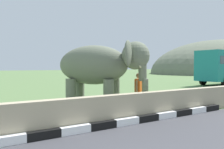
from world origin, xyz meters
TOP-DOWN VIEW (x-y plane):
  - striped_curb at (-0.35, 4.19)m, footprint 16.20×0.20m
  - barrier_parapet at (2.00, 4.49)m, footprint 28.00×0.36m
  - elephant at (3.18, 6.64)m, footprint 3.78×3.88m
  - person_handler at (4.73, 6.02)m, footprint 0.56×0.43m
  - hill_east at (55.00, 33.70)m, footprint 41.17×32.93m

SIDE VIEW (x-z plane):
  - hill_east at x=55.00m, z-range -8.96..8.96m
  - striped_curb at x=-0.35m, z-range 0.00..0.24m
  - barrier_parapet at x=2.00m, z-range 0.00..1.00m
  - person_handler at x=4.73m, z-range 0.10..1.75m
  - elephant at x=3.18m, z-range 0.47..3.44m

